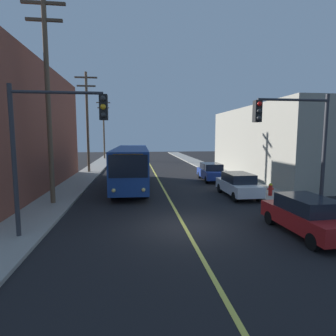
# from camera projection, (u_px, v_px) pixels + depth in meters

# --- Properties ---
(ground_plane) EXTENTS (120.00, 120.00, 0.00)m
(ground_plane) POSITION_uv_depth(u_px,v_px,m) (185.00, 227.00, 12.66)
(ground_plane) COLOR black
(sidewalk_left) EXTENTS (2.50, 90.00, 0.15)m
(sidewalk_left) POSITION_uv_depth(u_px,v_px,m) (71.00, 188.00, 21.63)
(sidewalk_left) COLOR gray
(sidewalk_left) RESTS_ON ground
(sidewalk_right) EXTENTS (2.50, 90.00, 0.15)m
(sidewalk_right) POSITION_uv_depth(u_px,v_px,m) (247.00, 184.00, 23.39)
(sidewalk_right) COLOR gray
(sidewalk_right) RESTS_ON ground
(lane_stripe_center) EXTENTS (0.16, 60.00, 0.01)m
(lane_stripe_center) POSITION_uv_depth(u_px,v_px,m) (157.00, 178.00, 27.45)
(lane_stripe_center) COLOR #D8CC4C
(lane_stripe_center) RESTS_ON ground
(building_right_warehouse) EXTENTS (12.00, 18.60, 6.97)m
(building_right_warehouse) POSITION_uv_depth(u_px,v_px,m) (298.00, 142.00, 28.23)
(building_right_warehouse) COLOR gray
(building_right_warehouse) RESTS_ON ground
(city_bus) EXTENTS (2.82, 12.20, 3.20)m
(city_bus) POSITION_uv_depth(u_px,v_px,m) (131.00, 165.00, 22.43)
(city_bus) COLOR navy
(city_bus) RESTS_ON ground
(parked_car_red) EXTENTS (1.97, 4.47, 1.62)m
(parked_car_red) POSITION_uv_depth(u_px,v_px,m) (307.00, 215.00, 11.58)
(parked_car_red) COLOR maroon
(parked_car_red) RESTS_ON ground
(parked_car_white) EXTENTS (1.85, 4.41, 1.62)m
(parked_car_white) POSITION_uv_depth(u_px,v_px,m) (238.00, 184.00, 18.92)
(parked_car_white) COLOR silver
(parked_car_white) RESTS_ON ground
(parked_car_blue) EXTENTS (1.90, 4.44, 1.62)m
(parked_car_blue) POSITION_uv_depth(u_px,v_px,m) (211.00, 172.00, 25.65)
(parked_car_blue) COLOR navy
(parked_car_blue) RESTS_ON ground
(utility_pole_near) EXTENTS (2.40, 0.28, 11.98)m
(utility_pole_near) POSITION_uv_depth(u_px,v_px,m) (48.00, 92.00, 15.88)
(utility_pole_near) COLOR brown
(utility_pole_near) RESTS_ON sidewalk_left
(utility_pole_mid) EXTENTS (2.40, 0.28, 10.91)m
(utility_pole_mid) POSITION_uv_depth(u_px,v_px,m) (87.00, 118.00, 30.33)
(utility_pole_mid) COLOR brown
(utility_pole_mid) RESTS_ON sidewalk_left
(utility_pole_far) EXTENTS (2.40, 0.28, 10.39)m
(utility_pole_far) POSITION_uv_depth(u_px,v_px,m) (104.00, 126.00, 48.66)
(utility_pole_far) COLOR brown
(utility_pole_far) RESTS_ON sidewalk_left
(traffic_signal_left_corner) EXTENTS (3.75, 0.48, 6.00)m
(traffic_signal_left_corner) POSITION_uv_depth(u_px,v_px,m) (53.00, 132.00, 10.83)
(traffic_signal_left_corner) COLOR #2D2D33
(traffic_signal_left_corner) RESTS_ON sidewalk_left
(traffic_signal_right_corner) EXTENTS (3.75, 0.48, 6.00)m
(traffic_signal_right_corner) POSITION_uv_depth(u_px,v_px,m) (296.00, 133.00, 13.11)
(traffic_signal_right_corner) COLOR #2D2D33
(traffic_signal_right_corner) RESTS_ON sidewalk_right
(fire_hydrant) EXTENTS (0.44, 0.26, 0.84)m
(fire_hydrant) POSITION_uv_depth(u_px,v_px,m) (270.00, 189.00, 18.57)
(fire_hydrant) COLOR red
(fire_hydrant) RESTS_ON sidewalk_right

